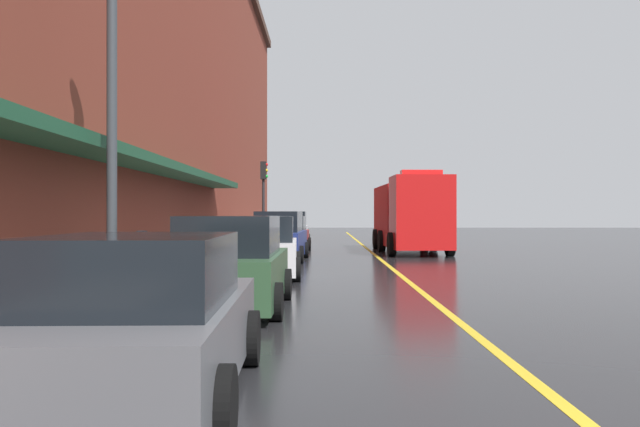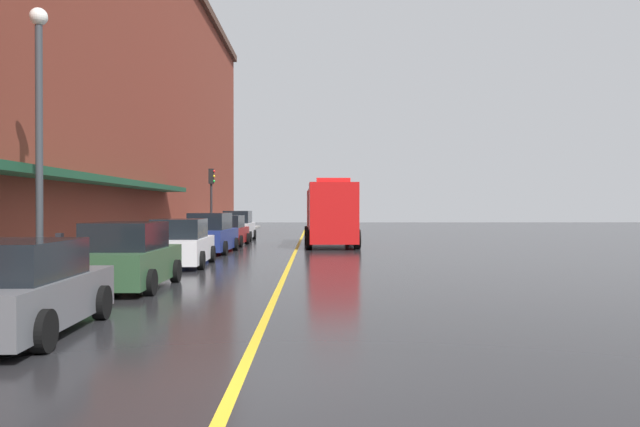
{
  "view_description": "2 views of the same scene",
  "coord_description": "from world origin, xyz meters",
  "views": [
    {
      "loc": [
        -2.21,
        -3.12,
        1.77
      ],
      "look_at": [
        -2.39,
        27.88,
        1.8
      ],
      "focal_mm": 36.28,
      "sensor_mm": 36.0,
      "label": 1
    },
    {
      "loc": [
        0.94,
        -7.21,
        2.11
      ],
      "look_at": [
        1.17,
        21.33,
        1.84
      ],
      "focal_mm": 34.58,
      "sensor_mm": 36.0,
      "label": 2
    }
  ],
  "objects": [
    {
      "name": "traffic_light_near",
      "position": [
        -5.29,
        29.85,
        3.16
      ],
      "size": [
        0.38,
        0.36,
        4.3
      ],
      "color": "#232326",
      "rests_on": "sidewalk_left"
    },
    {
      "name": "ground_plane",
      "position": [
        0.0,
        25.0,
        0.0
      ],
      "size": [
        112.0,
        112.0,
        0.0
      ],
      "primitive_type": "plane",
      "color": "#232326"
    },
    {
      "name": "parked_car_5",
      "position": [
        -3.99,
        32.3,
        0.88
      ],
      "size": [
        2.0,
        4.53,
        1.91
      ],
      "rotation": [
        0.0,
        0.0,
        1.57
      ],
      "color": "silver",
      "rests_on": "ground"
    },
    {
      "name": "parked_car_0",
      "position": [
        -3.95,
        2.96,
        0.74
      ],
      "size": [
        2.15,
        4.4,
        1.57
      ],
      "rotation": [
        0.0,
        0.0,
        1.6
      ],
      "color": "#595B60",
      "rests_on": "ground"
    },
    {
      "name": "street_lamp_left",
      "position": [
        -5.95,
        8.23,
        4.4
      ],
      "size": [
        0.44,
        0.44,
        6.94
      ],
      "color": "#33383D",
      "rests_on": "sidewalk_left"
    },
    {
      "name": "parking_meter_2",
      "position": [
        -5.35,
        25.13,
        1.06
      ],
      "size": [
        0.14,
        0.18,
        1.33
      ],
      "color": "#4C4C51",
      "rests_on": "sidewalk_left"
    },
    {
      "name": "fire_truck",
      "position": [
        1.78,
        26.88,
        1.72
      ],
      "size": [
        2.95,
        8.41,
        3.61
      ],
      "rotation": [
        0.0,
        0.0,
        -1.54
      ],
      "color": "red",
      "rests_on": "ground"
    },
    {
      "name": "parking_meter_1",
      "position": [
        -5.35,
        7.98,
        1.06
      ],
      "size": [
        0.14,
        0.18,
        1.33
      ],
      "color": "#4C4C51",
      "rests_on": "sidewalk_left"
    },
    {
      "name": "parking_meter_0",
      "position": [
        -5.35,
        16.91,
        1.06
      ],
      "size": [
        0.14,
        0.18,
        1.33
      ],
      "color": "#4C4C51",
      "rests_on": "sidewalk_left"
    },
    {
      "name": "parked_car_2",
      "position": [
        -3.9,
        15.0,
        0.8
      ],
      "size": [
        2.19,
        4.65,
        1.71
      ],
      "rotation": [
        0.0,
        0.0,
        1.61
      ],
      "color": "silver",
      "rests_on": "ground"
    },
    {
      "name": "parked_car_3",
      "position": [
        -3.88,
        21.39,
        0.87
      ],
      "size": [
        2.12,
        4.88,
        1.86
      ],
      "rotation": [
        0.0,
        0.0,
        1.53
      ],
      "color": "navy",
      "rests_on": "ground"
    },
    {
      "name": "sidewalk_left",
      "position": [
        -6.2,
        25.0,
        0.07
      ],
      "size": [
        2.4,
        70.0,
        0.15
      ],
      "primitive_type": "cube",
      "color": "gray",
      "rests_on": "ground"
    },
    {
      "name": "parked_car_1",
      "position": [
        -3.92,
        8.79,
        0.81
      ],
      "size": [
        2.07,
        4.29,
        1.73
      ],
      "rotation": [
        0.0,
        0.0,
        1.57
      ],
      "color": "#2D5133",
      "rests_on": "ground"
    },
    {
      "name": "lane_center_stripe",
      "position": [
        0.0,
        25.0,
        0.0
      ],
      "size": [
        0.16,
        70.0,
        0.01
      ],
      "primitive_type": "cube",
      "color": "gold",
      "rests_on": "ground"
    },
    {
      "name": "parked_car_4",
      "position": [
        -3.88,
        26.75,
        0.79
      ],
      "size": [
        2.1,
        4.4,
        1.68
      ],
      "rotation": [
        0.0,
        0.0,
        1.54
      ],
      "color": "maroon",
      "rests_on": "ground"
    },
    {
      "name": "brick_building_left",
      "position": [
        -12.47,
        24.0,
        8.82
      ],
      "size": [
        11.3,
        64.0,
        17.62
      ],
      "color": "maroon",
      "rests_on": "ground"
    }
  ]
}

